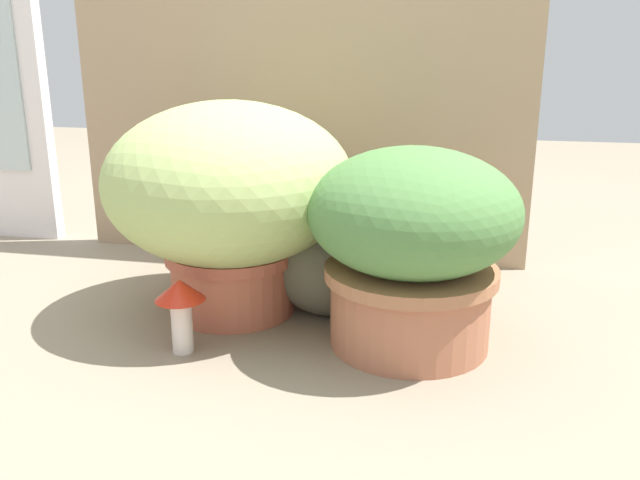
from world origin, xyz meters
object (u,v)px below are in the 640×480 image
(leafy_planter, at_px, (412,240))
(cat, at_px, (335,261))
(grass_planter, at_px, (230,194))
(mushroom_ornament_pink, at_px, (214,277))
(mushroom_ornament_red, at_px, (180,301))

(leafy_planter, bearing_deg, cat, 146.25)
(cat, bearing_deg, leafy_planter, -33.75)
(grass_planter, distance_m, mushroom_ornament_pink, 0.18)
(cat, xyz_separation_m, mushroom_ornament_red, (-0.25, -0.24, -0.02))
(cat, height_order, mushroom_ornament_red, cat)
(grass_planter, distance_m, leafy_planter, 0.40)
(mushroom_ornament_red, bearing_deg, mushroom_ornament_pink, 86.36)
(mushroom_ornament_pink, bearing_deg, grass_planter, 73.81)
(grass_planter, height_order, leafy_planter, grass_planter)
(leafy_planter, relative_size, cat, 1.06)
(leafy_planter, distance_m, cat, 0.22)
(cat, xyz_separation_m, mushroom_ornament_pink, (-0.24, -0.08, -0.02))
(grass_planter, distance_m, cat, 0.26)
(grass_planter, relative_size, mushroom_ornament_red, 3.57)
(mushroom_ornament_pink, relative_size, mushroom_ornament_red, 0.95)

